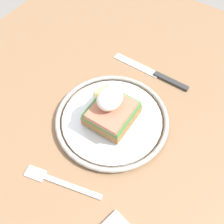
{
  "coord_description": "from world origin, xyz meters",
  "views": [
    {
      "loc": [
        -0.25,
        -0.16,
        1.24
      ],
      "look_at": [
        0.01,
        0.01,
        0.78
      ],
      "focal_mm": 45.0,
      "sensor_mm": 36.0,
      "label": 1
    }
  ],
  "objects_px": {
    "sandwich": "(112,109)",
    "knife": "(156,74)",
    "plate": "(112,120)",
    "fork": "(59,182)"
  },
  "relations": [
    {
      "from": "plate",
      "to": "fork",
      "type": "relative_size",
      "value": 1.57
    },
    {
      "from": "knife",
      "to": "sandwich",
      "type": "bearing_deg",
      "value": 174.53
    },
    {
      "from": "sandwich",
      "to": "fork",
      "type": "relative_size",
      "value": 0.76
    },
    {
      "from": "fork",
      "to": "knife",
      "type": "distance_m",
      "value": 0.32
    },
    {
      "from": "sandwich",
      "to": "knife",
      "type": "xyz_separation_m",
      "value": [
        0.16,
        -0.02,
        -0.04
      ]
    },
    {
      "from": "knife",
      "to": "plate",
      "type": "bearing_deg",
      "value": 174.72
    },
    {
      "from": "fork",
      "to": "plate",
      "type": "bearing_deg",
      "value": -3.03
    },
    {
      "from": "plate",
      "to": "fork",
      "type": "height_order",
      "value": "plate"
    },
    {
      "from": "sandwich",
      "to": "fork",
      "type": "bearing_deg",
      "value": 177.17
    },
    {
      "from": "fork",
      "to": "knife",
      "type": "xyz_separation_m",
      "value": [
        0.32,
        -0.02,
        0.0
      ]
    }
  ]
}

